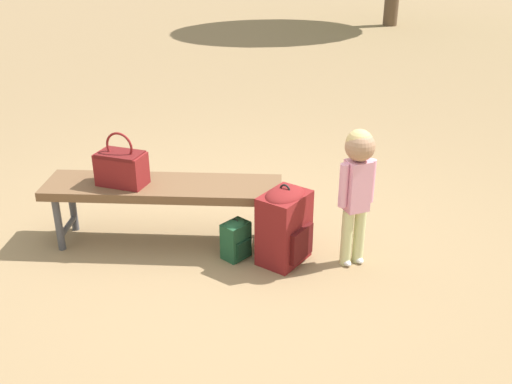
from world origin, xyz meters
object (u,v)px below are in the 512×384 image
(handbag, at_px, (121,167))
(child_standing, at_px, (357,177))
(backpack_large, at_px, (284,223))
(backpack_small, at_px, (236,238))
(park_bench, at_px, (163,191))

(handbag, height_order, child_standing, child_standing)
(backpack_large, height_order, backpack_small, backpack_large)
(backpack_large, relative_size, backpack_small, 1.89)
(park_bench, height_order, backpack_small, park_bench)
(backpack_small, bearing_deg, child_standing, -1.72)
(park_bench, bearing_deg, handbag, -175.02)
(backpack_small, bearing_deg, park_bench, 160.27)
(child_standing, relative_size, backpack_small, 3.14)
(handbag, relative_size, child_standing, 0.40)
(backpack_large, distance_m, backpack_small, 0.35)
(park_bench, relative_size, backpack_small, 5.45)
(park_bench, bearing_deg, backpack_large, -13.79)
(child_standing, bearing_deg, backpack_small, 178.28)
(park_bench, xyz_separation_m, backpack_large, (0.83, -0.20, -0.12))
(handbag, xyz_separation_m, backpack_small, (0.77, -0.16, -0.43))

